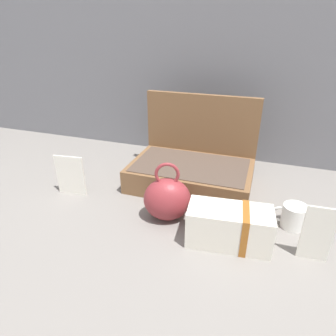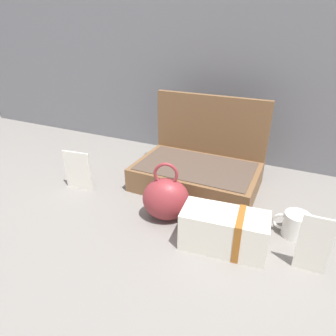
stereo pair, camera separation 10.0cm
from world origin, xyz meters
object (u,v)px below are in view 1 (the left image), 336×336
object	(u,v)px
open_suitcase	(193,166)
coffee_mug	(293,216)
poster_card_right	(317,234)
cream_toiletry_bag	(230,226)
info_card_left	(70,175)
teal_pouch_handbag	(167,199)

from	to	relation	value
open_suitcase	coffee_mug	xyz separation A→B (m)	(0.40, -0.19, -0.04)
coffee_mug	open_suitcase	bearing A→B (deg)	154.38
coffee_mug	poster_card_right	size ratio (longest dim) A/B	0.64
cream_toiletry_bag	poster_card_right	distance (m)	0.24
cream_toiletry_bag	info_card_left	bearing A→B (deg)	171.44
cream_toiletry_bag	poster_card_right	size ratio (longest dim) A/B	1.50
open_suitcase	cream_toiletry_bag	size ratio (longest dim) A/B	1.87
open_suitcase	cream_toiletry_bag	distance (m)	0.40
open_suitcase	coffee_mug	distance (m)	0.44
info_card_left	poster_card_right	bearing A→B (deg)	-12.39
open_suitcase	poster_card_right	distance (m)	0.56
info_card_left	cream_toiletry_bag	bearing A→B (deg)	-15.09
open_suitcase	info_card_left	distance (m)	0.50
cream_toiletry_bag	coffee_mug	distance (m)	0.25
cream_toiletry_bag	info_card_left	distance (m)	0.65
teal_pouch_handbag	info_card_left	size ratio (longest dim) A/B	1.32
cream_toiletry_bag	poster_card_right	xyz separation A→B (m)	(0.24, 0.01, 0.03)
teal_pouch_handbag	cream_toiletry_bag	world-z (taller)	teal_pouch_handbag
teal_pouch_handbag	info_card_left	world-z (taller)	teal_pouch_handbag
coffee_mug	info_card_left	bearing A→B (deg)	-176.27
teal_pouch_handbag	open_suitcase	bearing A→B (deg)	86.37
open_suitcase	poster_card_right	xyz separation A→B (m)	(0.45, -0.34, 0.01)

